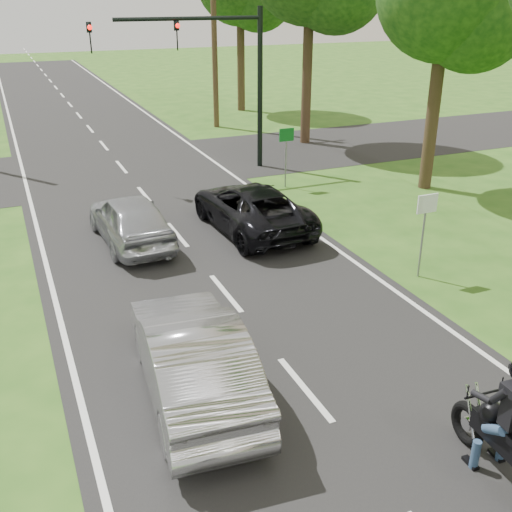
# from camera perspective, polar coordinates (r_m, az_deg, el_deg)

# --- Properties ---
(ground) EXTENTS (140.00, 140.00, 0.00)m
(ground) POSITION_cam_1_polar(r_m,az_deg,el_deg) (10.88, 4.65, -12.51)
(ground) COLOR #2B5618
(ground) RESTS_ON ground
(road) EXTENTS (8.00, 100.00, 0.01)m
(road) POSITION_cam_1_polar(r_m,az_deg,el_deg) (19.29, -9.15, 4.03)
(road) COLOR black
(road) RESTS_ON ground
(cross_road) EXTENTS (60.00, 7.00, 0.01)m
(cross_road) POSITION_cam_1_polar(r_m,az_deg,el_deg) (24.91, -12.69, 8.26)
(cross_road) COLOR black
(cross_road) RESTS_ON ground
(dark_suv) EXTENTS (2.45, 4.94, 1.35)m
(dark_suv) POSITION_cam_1_polar(r_m,az_deg,el_deg) (17.52, -0.46, 4.65)
(dark_suv) COLOR black
(dark_suv) RESTS_ON road
(silver_sedan) EXTENTS (1.98, 4.67, 1.50)m
(silver_sedan) POSITION_cam_1_polar(r_m,az_deg,el_deg) (10.36, -6.06, -9.50)
(silver_sedan) COLOR #A3A2A7
(silver_sedan) RESTS_ON road
(silver_suv) EXTENTS (1.88, 4.21, 1.41)m
(silver_suv) POSITION_cam_1_polar(r_m,az_deg,el_deg) (16.88, -11.89, 3.48)
(silver_suv) COLOR #A9ABB1
(silver_suv) RESTS_ON road
(traffic_signal) EXTENTS (6.38, 0.44, 6.00)m
(traffic_signal) POSITION_cam_1_polar(r_m,az_deg,el_deg) (23.09, -4.07, 18.03)
(traffic_signal) COLOR black
(traffic_signal) RESTS_ON ground
(utility_pole_far) EXTENTS (1.60, 0.28, 10.00)m
(utility_pole_far) POSITION_cam_1_polar(r_m,az_deg,el_deg) (31.50, -4.03, 21.28)
(utility_pole_far) COLOR brown
(utility_pole_far) RESTS_ON ground
(sign_white) EXTENTS (0.55, 0.07, 2.12)m
(sign_white) POSITION_cam_1_polar(r_m,az_deg,el_deg) (14.73, 15.86, 3.71)
(sign_white) COLOR slate
(sign_white) RESTS_ON ground
(sign_green) EXTENTS (0.55, 0.07, 2.12)m
(sign_green) POSITION_cam_1_polar(r_m,az_deg,el_deg) (21.34, 2.90, 10.67)
(sign_green) COLOR slate
(sign_green) RESTS_ON ground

